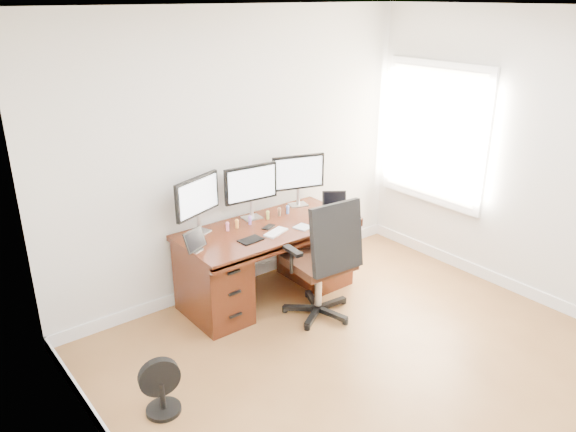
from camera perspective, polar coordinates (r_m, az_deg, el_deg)
ground at (r=4.51m, az=12.40°, el=-17.01°), size 4.50×4.50×0.00m
back_wall at (r=5.41m, az=-4.94°, el=6.26°), size 4.00×0.10×2.70m
right_wall at (r=5.52m, az=26.22°, el=4.43°), size 0.10×4.50×2.70m
desk at (r=5.42m, az=-2.17°, el=-4.37°), size 1.70×0.80×0.75m
office_chair at (r=5.10m, az=3.49°, el=-6.42°), size 0.68×0.66×1.16m
floor_fan at (r=4.21m, az=-12.73°, el=-16.63°), size 0.30×0.25×0.43m
monitor_left at (r=5.06m, az=-9.19°, el=1.80°), size 0.53×0.22×0.53m
monitor_center at (r=5.34m, az=-3.78°, el=3.13°), size 0.55×0.16×0.53m
monitor_right at (r=5.67m, az=1.06°, el=4.29°), size 0.54×0.20×0.53m
tablet_left at (r=4.79m, az=-9.38°, el=-2.58°), size 0.25×0.16×0.19m
tablet_right at (r=5.66m, az=4.78°, el=1.50°), size 0.23×0.19×0.19m
keyboard at (r=5.11m, az=-1.24°, el=-1.67°), size 0.27×0.18×0.01m
trackpad at (r=5.23m, az=1.52°, el=-1.14°), size 0.17×0.17×0.01m
drawing_tablet at (r=4.97m, az=-3.81°, el=-2.44°), size 0.22×0.15×0.01m
phone at (r=5.23m, az=-1.99°, el=-1.12°), size 0.16×0.12×0.01m
figurine_pink at (r=5.17m, az=-6.17°, el=-1.00°), size 0.04×0.04×0.09m
figurine_orange at (r=5.22m, az=-5.21°, el=-0.73°), size 0.04×0.04×0.09m
figurine_purple at (r=5.29m, az=-3.89°, el=-0.35°), size 0.04×0.04×0.09m
figurine_yellow at (r=5.41m, az=-2.07°, el=0.16°), size 0.04×0.04×0.09m
figurine_brown at (r=5.48m, az=-0.88°, el=0.49°), size 0.04×0.04×0.09m
figurine_blue at (r=5.54m, az=-0.04°, el=0.73°), size 0.04×0.04×0.09m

